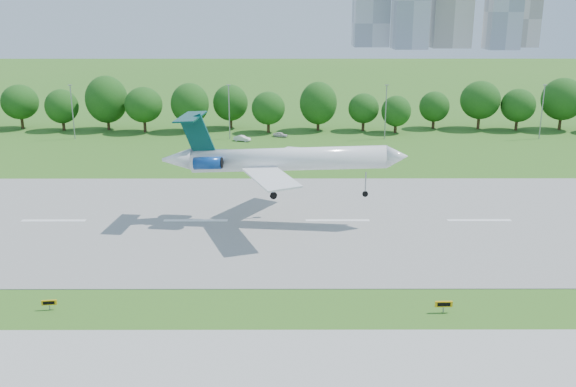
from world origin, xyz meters
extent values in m
plane|color=#2A671B|center=(0.00, 0.00, 0.00)|extent=(600.00, 600.00, 0.00)
cube|color=gray|center=(0.00, 25.00, 0.04)|extent=(400.00, 45.00, 0.08)
cylinder|color=#382314|center=(-60.00, 92.00, 1.80)|extent=(0.70, 0.70, 3.60)
sphere|color=#164010|center=(-60.00, 92.00, 6.20)|extent=(8.40, 8.40, 8.40)
cylinder|color=#382314|center=(-20.00, 92.00, 1.80)|extent=(0.70, 0.70, 3.60)
sphere|color=#164010|center=(-20.00, 92.00, 6.20)|extent=(8.40, 8.40, 8.40)
cylinder|color=#382314|center=(20.00, 92.00, 1.80)|extent=(0.70, 0.70, 3.60)
sphere|color=#164010|center=(20.00, 92.00, 6.20)|extent=(8.40, 8.40, 8.40)
cylinder|color=#382314|center=(60.00, 92.00, 1.80)|extent=(0.70, 0.70, 3.60)
sphere|color=#164010|center=(60.00, 92.00, 6.20)|extent=(8.40, 8.40, 8.40)
cylinder|color=gray|center=(-55.00, 82.00, 6.00)|extent=(0.24, 0.24, 12.00)
cube|color=gray|center=(-55.00, 82.00, 12.10)|extent=(0.90, 0.25, 0.18)
cylinder|color=gray|center=(-20.00, 82.00, 6.00)|extent=(0.24, 0.24, 12.00)
cube|color=gray|center=(-20.00, 82.00, 12.10)|extent=(0.90, 0.25, 0.18)
cylinder|color=gray|center=(15.00, 82.00, 6.00)|extent=(0.24, 0.24, 12.00)
cube|color=gray|center=(15.00, 82.00, 12.10)|extent=(0.90, 0.25, 0.18)
cylinder|color=gray|center=(50.00, 82.00, 6.00)|extent=(0.24, 0.24, 12.00)
cube|color=gray|center=(50.00, 82.00, 12.10)|extent=(0.90, 0.25, 0.18)
cube|color=#B2B2B7|center=(75.00, 380.00, 31.00)|extent=(22.00, 22.00, 62.00)
cube|color=#B2B2B7|center=(135.00, 375.00, 24.00)|extent=(20.00, 20.00, 48.00)
cube|color=beige|center=(158.00, 400.00, 19.00)|extent=(18.00, 18.00, 38.00)
cube|color=#B2B2B7|center=(52.00, 405.00, 16.00)|extent=(24.00, 24.00, 32.00)
cylinder|color=white|center=(-7.00, 25.00, 8.96)|extent=(27.00, 5.74, 4.41)
cone|color=white|center=(7.71, 23.55, 9.68)|extent=(3.29, 3.40, 3.25)
cone|color=white|center=(-22.41, 26.52, 8.57)|extent=(4.70, 3.54, 3.32)
cube|color=white|center=(-9.21, 18.96, 7.99)|extent=(8.04, 12.40, 0.44)
cube|color=white|center=(-7.98, 31.36, 7.99)|extent=(9.73, 12.23, 0.44)
cube|color=#053B39|center=(-19.40, 26.23, 12.05)|extent=(4.75, 0.91, 6.07)
cube|color=#053B39|center=(-20.29, 26.31, 14.59)|extent=(3.67, 8.70, 0.33)
cylinder|color=navy|center=(-17.86, 23.75, 8.71)|extent=(3.96, 2.06, 1.87)
cylinder|color=navy|center=(-17.40, 28.35, 8.71)|extent=(3.96, 2.06, 1.87)
cylinder|color=gray|center=(3.63, 23.95, 5.85)|extent=(0.18, 0.18, 3.12)
cylinder|color=black|center=(3.63, 23.95, 4.29)|extent=(0.82, 0.34, 0.80)
cylinder|color=gray|center=(-8.96, 23.23, 5.85)|extent=(0.21, 0.21, 3.12)
cylinder|color=black|center=(-8.96, 23.23, 4.29)|extent=(1.01, 0.49, 0.98)
cylinder|color=gray|center=(-8.58, 27.12, 5.85)|extent=(0.21, 0.21, 3.12)
cylinder|color=black|center=(-8.58, 27.12, 4.29)|extent=(1.01, 0.49, 0.98)
cube|color=gray|center=(-30.91, -2.18, 0.33)|extent=(0.10, 0.10, 0.65)
cube|color=#DEA40B|center=(-30.91, -2.18, 0.79)|extent=(1.50, 0.35, 0.51)
cube|color=black|center=(-30.90, -2.28, 0.79)|extent=(1.11, 0.15, 0.33)
cube|color=gray|center=(8.36, -2.87, 0.38)|extent=(0.11, 0.11, 0.76)
cube|color=#DEA40B|center=(8.36, -2.87, 0.92)|extent=(1.74, 0.24, 0.60)
cube|color=black|center=(8.36, -2.99, 0.92)|extent=(1.30, 0.06, 0.38)
imported|color=silver|center=(-17.04, 79.52, 0.63)|extent=(4.02, 2.69, 1.25)
imported|color=silver|center=(-8.57, 84.09, 0.56)|extent=(3.54, 2.28, 1.12)
camera|label=1|loc=(-7.18, -60.40, 29.46)|focal=40.00mm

